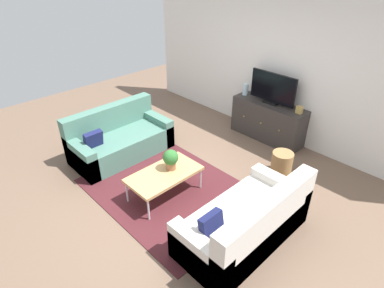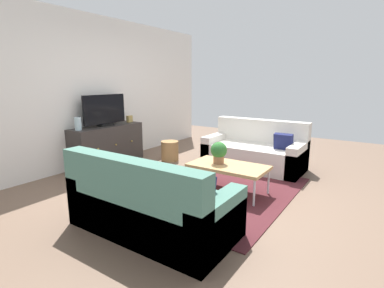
{
  "view_description": "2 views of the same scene",
  "coord_description": "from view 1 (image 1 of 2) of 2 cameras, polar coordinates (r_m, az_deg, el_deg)",
  "views": [
    {
      "loc": [
        3.0,
        -2.56,
        3.14
      ],
      "look_at": [
        0.0,
        0.32,
        0.63
      ],
      "focal_mm": 29.96,
      "sensor_mm": 36.0,
      "label": 1
    },
    {
      "loc": [
        -3.5,
        -2.03,
        1.55
      ],
      "look_at": [
        0.0,
        0.32,
        0.63
      ],
      "focal_mm": 27.48,
      "sensor_mm": 36.0,
      "label": 2
    }
  ],
  "objects": [
    {
      "name": "coffee_table",
      "position": [
        4.66,
        -4.97,
        -5.46
      ],
      "size": [
        0.59,
        1.07,
        0.4
      ],
      "color": "tan",
      "rests_on": "ground_plane"
    },
    {
      "name": "potted_plant",
      "position": [
        4.63,
        -3.83,
        -2.63
      ],
      "size": [
        0.23,
        0.23,
        0.31
      ],
      "color": "#936042",
      "rests_on": "coffee_table"
    },
    {
      "name": "mantel_clock",
      "position": [
        5.86,
        18.57,
        5.78
      ],
      "size": [
        0.11,
        0.07,
        0.13
      ],
      "primitive_type": "cube",
      "color": "tan",
      "rests_on": "tv_console"
    },
    {
      "name": "couch_right_side",
      "position": [
        4.08,
        10.01,
        -14.04
      ],
      "size": [
        0.85,
        1.72,
        0.85
      ],
      "color": "silver",
      "rests_on": "ground_plane"
    },
    {
      "name": "tv_console",
      "position": [
        6.3,
        13.34,
        4.01
      ],
      "size": [
        1.42,
        0.47,
        0.73
      ],
      "color": "#332D2B",
      "rests_on": "ground_plane"
    },
    {
      "name": "glass_vase",
      "position": [
        6.41,
        9.48,
        9.58
      ],
      "size": [
        0.11,
        0.11,
        0.22
      ],
      "primitive_type": "cylinder",
      "color": "silver",
      "rests_on": "tv_console"
    },
    {
      "name": "couch_left_side",
      "position": [
        5.82,
        -12.93,
        0.76
      ],
      "size": [
        0.85,
        1.72,
        0.85
      ],
      "color": "#4C7A6B",
      "rests_on": "ground_plane"
    },
    {
      "name": "ground_plane",
      "position": [
        5.04,
        -2.66,
        -7.5
      ],
      "size": [
        10.0,
        10.0,
        0.0
      ],
      "primitive_type": "plane",
      "color": "brown"
    },
    {
      "name": "wicker_basket",
      "position": [
        5.41,
        15.68,
        -3.3
      ],
      "size": [
        0.34,
        0.34,
        0.39
      ],
      "primitive_type": "cylinder",
      "color": "#9E7547",
      "rests_on": "ground_plane"
    },
    {
      "name": "wall_back",
      "position": [
        6.19,
        15.44,
        13.15
      ],
      "size": [
        6.4,
        0.12,
        2.7
      ],
      "primitive_type": "cube",
      "color": "white",
      "rests_on": "ground_plane"
    },
    {
      "name": "flat_screen_tv",
      "position": [
        6.06,
        14.18,
        9.53
      ],
      "size": [
        0.91,
        0.16,
        0.57
      ],
      "color": "black",
      "rests_on": "tv_console"
    },
    {
      "name": "area_rug",
      "position": [
        4.96,
        -3.97,
        -8.19
      ],
      "size": [
        2.5,
        1.9,
        0.01
      ],
      "primitive_type": "cube",
      "color": "#4C1E23",
      "rests_on": "ground_plane"
    }
  ]
}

